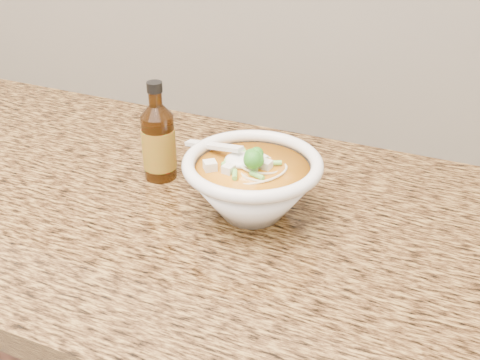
% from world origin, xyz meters
% --- Properties ---
extents(counter_slab, '(4.00, 0.68, 0.04)m').
position_xyz_m(counter_slab, '(0.00, 1.68, 0.88)').
color(counter_slab, olive).
rests_on(counter_slab, cabinet).
extents(soup_bowl, '(0.23, 0.21, 0.12)m').
position_xyz_m(soup_bowl, '(0.28, 1.68, 0.95)').
color(soup_bowl, white).
rests_on(soup_bowl, counter_slab).
extents(hot_sauce_bottle, '(0.07, 0.07, 0.17)m').
position_xyz_m(hot_sauce_bottle, '(0.10, 1.73, 0.96)').
color(hot_sauce_bottle, '#3D1F08').
rests_on(hot_sauce_bottle, counter_slab).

